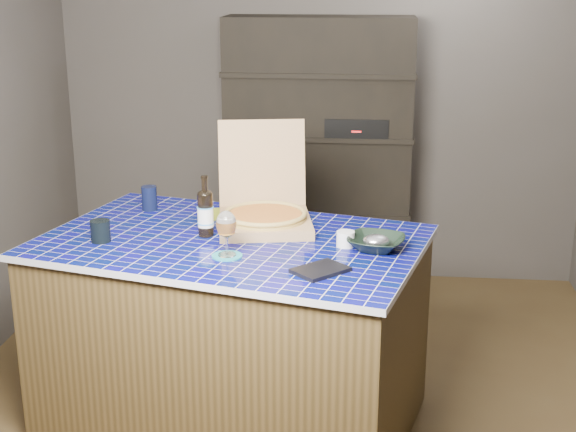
# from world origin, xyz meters

# --- Properties ---
(room) EXTENTS (3.50, 3.50, 3.50)m
(room) POSITION_xyz_m (0.00, 0.00, 1.25)
(room) COLOR #4F3D22
(room) RESTS_ON ground
(shelving_unit) EXTENTS (1.20, 0.41, 1.80)m
(shelving_unit) POSITION_xyz_m (0.00, 1.53, 0.90)
(shelving_unit) COLOR black
(shelving_unit) RESTS_ON floor
(kitchen_island) EXTENTS (1.89, 1.45, 0.92)m
(kitchen_island) POSITION_xyz_m (-0.28, -0.27, 0.46)
(kitchen_island) COLOR #4E3B1E
(kitchen_island) RESTS_ON floor
(pizza_box) EXTENTS (0.51, 0.58, 0.46)m
(pizza_box) POSITION_xyz_m (-0.15, -0.07, 0.98)
(pizza_box) COLOR tan
(pizza_box) RESTS_ON kitchen_island
(mead_bottle) EXTENTS (0.08, 0.08, 0.28)m
(mead_bottle) POSITION_xyz_m (-0.40, -0.23, 1.03)
(mead_bottle) COLOR black
(mead_bottle) RESTS_ON kitchen_island
(teal_trivet) EXTENTS (0.13, 0.13, 0.01)m
(teal_trivet) POSITION_xyz_m (-0.26, -0.50, 0.92)
(teal_trivet) COLOR teal
(teal_trivet) RESTS_ON kitchen_island
(wine_glass) EXTENTS (0.09, 0.09, 0.19)m
(wine_glass) POSITION_xyz_m (-0.26, -0.50, 1.06)
(wine_glass) COLOR white
(wine_glass) RESTS_ON teal_trivet
(tumbler) EXTENTS (0.09, 0.09, 0.10)m
(tumbler) POSITION_xyz_m (-0.85, -0.36, 0.97)
(tumbler) COLOR black
(tumbler) RESTS_ON kitchen_island
(dvd_case) EXTENTS (0.25, 0.25, 0.02)m
(dvd_case) POSITION_xyz_m (0.15, -0.64, 0.93)
(dvd_case) COLOR black
(dvd_case) RESTS_ON kitchen_island
(bowl) EXTENTS (0.30, 0.30, 0.06)m
(bowl) POSITION_xyz_m (0.37, -0.35, 0.95)
(bowl) COLOR black
(bowl) RESTS_ON kitchen_island
(foil_contents) EXTENTS (0.12, 0.10, 0.05)m
(foil_contents) POSITION_xyz_m (0.37, -0.35, 0.96)
(foil_contents) COLOR silver
(foil_contents) RESTS_ON bowl
(white_jar) EXTENTS (0.08, 0.08, 0.07)m
(white_jar) POSITION_xyz_m (0.24, -0.32, 0.95)
(white_jar) COLOR white
(white_jar) RESTS_ON kitchen_island
(navy_cup) EXTENTS (0.08, 0.08, 0.12)m
(navy_cup) POSITION_xyz_m (-0.76, 0.15, 0.98)
(navy_cup) COLOR black
(navy_cup) RESTS_ON kitchen_island
(green_trivet) EXTENTS (0.20, 0.20, 0.01)m
(green_trivet) POSITION_xyz_m (-0.39, 0.10, 0.92)
(green_trivet) COLOR #97A523
(green_trivet) RESTS_ON kitchen_island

